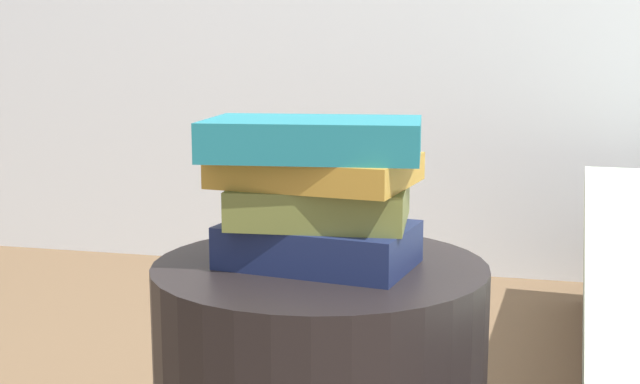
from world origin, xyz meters
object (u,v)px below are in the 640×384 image
Objects in this scene: book_olive at (319,203)px; book_ochre at (317,170)px; book_navy at (320,245)px; book_teal at (314,138)px.

book_ochre reaches higher than book_olive.
book_navy is at bearing -57.89° from book_ochre.
book_teal is (-0.01, -0.00, 0.15)m from book_navy.
book_ochre is at bearing 123.02° from book_navy.
book_navy is 1.00× the size of book_ochre.
book_navy is 0.15m from book_teal.
book_navy is 0.10m from book_ochre.
book_teal reaches higher than book_ochre.
book_teal is at bearing -81.86° from book_ochre.
book_teal is (0.00, -0.02, 0.05)m from book_ochre.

